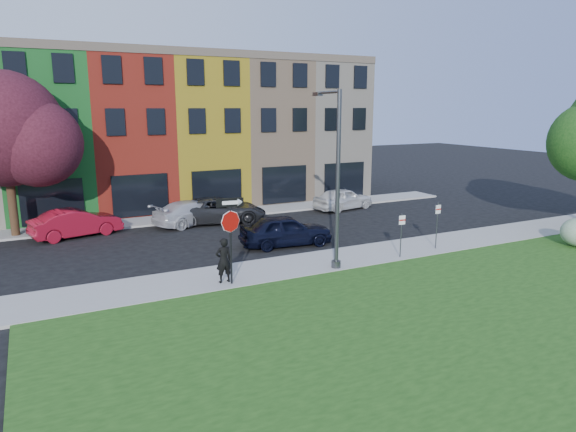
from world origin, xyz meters
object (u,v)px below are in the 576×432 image
man (224,260)px  street_lamp (335,180)px  sedan_near (286,230)px  stop_sign (230,224)px

man → street_lamp: bearing=176.0°
sedan_near → street_lamp: (0.18, -4.31, 3.09)m
stop_sign → man: 1.56m
street_lamp → man: bearing=-176.6°
stop_sign → street_lamp: 4.96m
man → sedan_near: (4.80, 4.16, -0.23)m
man → sedan_near: 6.35m
street_lamp → stop_sign: bearing=-173.0°
stop_sign → sedan_near: size_ratio=0.70×
stop_sign → sedan_near: (4.59, 4.46, -1.74)m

